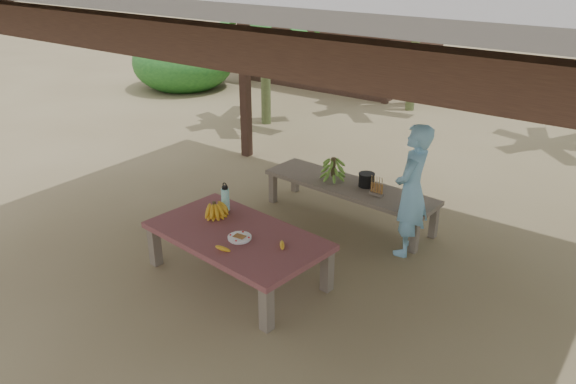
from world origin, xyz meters
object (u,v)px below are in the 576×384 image
Objects in this scene: woman at (412,191)px; water_flask at (225,199)px; ripe_banana_bunch at (214,208)px; work_table at (237,239)px; plate at (240,238)px; bench at (349,189)px; cooking_pot at (366,180)px.

water_flask is at bearing -57.79° from woman.
water_flask reaches higher than ripe_banana_bunch.
work_table is 0.16m from plate.
water_flask is (-0.66, -1.48, 0.24)m from bench.
woman reaches higher than plate.
ripe_banana_bunch is at bearing 156.39° from plate.
work_table is 10.21× the size of cooking_pot.
plate is at bearing -89.61° from bench.
work_table is 0.50m from ripe_banana_bunch.
plate is at bearing -36.74° from water_flask.
cooking_pot is at bearing 28.07° from bench.
woman is (1.05, 1.57, 0.21)m from plate.
plate is 1.90m from woman.
water_flask is (0.01, 0.17, 0.05)m from ripe_banana_bunch.
bench is at bearing -155.58° from cooking_pot.
ripe_banana_bunch is 0.19× the size of woman.
ripe_banana_bunch is 1.93m from cooking_pot.
work_table is 6.65× the size of ripe_banana_bunch.
woman is (1.60, 1.16, 0.10)m from water_flask.
plate is 1.25× the size of cooking_pot.
work_table is 8.16× the size of plate.
cooking_pot is 0.88m from woman.
cooking_pot is 0.13× the size of woman.
work_table is 1.83m from bench.
plate is (0.56, -0.24, -0.07)m from ripe_banana_bunch.
cooking_pot reaches higher than bench.
bench is at bearing -112.80° from woman.
water_flask is at bearing 143.26° from plate.
water_flask is at bearing 87.06° from ripe_banana_bunch.
woman is at bearing 36.03° from water_flask.
woman reaches higher than bench.
water_flask is 1.78m from cooking_pot.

